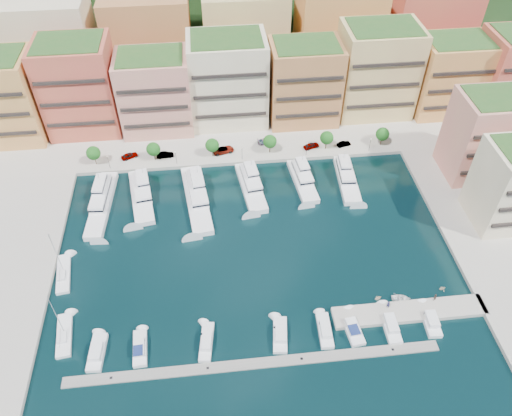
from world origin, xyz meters
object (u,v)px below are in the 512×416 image
at_px(tender_2, 401,298).
at_px(car_2, 223,150).
at_px(tree_2, 212,145).
at_px(lamppost_4, 370,143).
at_px(cruiser_1, 140,349).
at_px(tree_5, 382,134).
at_px(car_3, 266,141).
at_px(lamppost_3, 307,147).
at_px(yacht_5, 346,177).
at_px(lamppost_1, 176,156).
at_px(cruiser_9, 430,321).
at_px(cruiser_7, 352,328).
at_px(cruiser_5, 280,335).
at_px(yacht_4, 302,179).
at_px(sailboat_1, 64,274).
at_px(tender_1, 378,298).
at_px(cruiser_6, 325,331).
at_px(car_0, 129,156).
at_px(tree_4, 327,138).
at_px(car_5, 344,144).
at_px(cruiser_3, 207,342).
at_px(yacht_1, 141,194).
at_px(sailboat_0, 64,336).
at_px(person_0, 388,305).
at_px(yacht_3, 251,184).
at_px(tender_3, 442,288).
at_px(cruiser_8, 390,324).
at_px(tree_3, 270,141).
at_px(tree_0, 93,153).
at_px(car_1, 165,155).
at_px(tree_1, 153,149).
at_px(lamppost_2, 242,151).
at_px(yacht_2, 196,195).
at_px(lamppost_0, 108,160).
at_px(car_4, 311,146).

bearing_deg(tender_2, car_2, 42.26).
relative_size(tree_2, lamppost_4, 1.35).
bearing_deg(lamppost_4, cruiser_1, -137.52).
distance_m(tree_5, car_3, 32.93).
height_order(lamppost_3, yacht_5, yacht_5).
bearing_deg(lamppost_1, cruiser_9, -47.29).
bearing_deg(cruiser_7, cruiser_5, 179.93).
relative_size(yacht_4, sailboat_1, 1.32).
bearing_deg(tender_1, cruiser_6, 98.13).
bearing_deg(car_0, tree_4, -115.56).
height_order(cruiser_1, car_5, car_5).
height_order(cruiser_6, cruiser_7, cruiser_7).
height_order(cruiser_3, cruiser_9, same).
height_order(yacht_1, sailboat_0, sailboat_0).
xyz_separation_m(cruiser_6, person_0, (13.94, 3.79, 1.43)).
xyz_separation_m(yacht_3, sailboat_1, (-44.12, -24.41, -0.90)).
bearing_deg(sailboat_0, cruiser_3, -9.37).
bearing_deg(cruiser_6, cruiser_5, -180.00).
xyz_separation_m(tree_2, car_3, (15.49, 4.27, -3.01)).
xyz_separation_m(lamppost_3, tender_3, (21.05, -48.15, -3.40)).
bearing_deg(yacht_5, cruiser_8, -92.43).
bearing_deg(car_2, cruiser_5, 174.95).
relative_size(tree_2, cruiser_5, 0.68).
height_order(tree_3, person_0, tree_3).
distance_m(tree_0, car_1, 19.06).
xyz_separation_m(tree_3, tender_3, (31.05, -50.45, -4.32)).
relative_size(tree_1, lamppost_2, 1.35).
bearing_deg(cruiser_8, cruiser_6, 179.95).
height_order(cruiser_8, sailboat_0, sailboat_0).
height_order(car_0, car_1, car_0).
height_order(yacht_4, cruiser_5, yacht_4).
distance_m(cruiser_7, person_0, 9.28).
xyz_separation_m(yacht_2, cruiser_9, (46.49, -42.16, -0.66)).
xyz_separation_m(tree_1, person_0, (49.58, -54.30, -2.77)).
bearing_deg(cruiser_7, cruiser_8, 0.05).
bearing_deg(car_5, cruiser_7, 153.76).
relative_size(tree_4, lamppost_2, 1.35).
bearing_deg(lamppost_0, cruiser_5, -55.31).
bearing_deg(tree_0, person_0, -39.62).
height_order(cruiser_7, cruiser_9, cruiser_7).
distance_m(lamppost_4, yacht_3, 36.51).
height_order(cruiser_9, car_5, car_5).
height_order(yacht_1, tender_3, yacht_1).
relative_size(tree_0, car_4, 1.22).
bearing_deg(tree_4, sailboat_1, -150.63).
relative_size(yacht_4, cruiser_6, 2.15).
bearing_deg(car_0, tree_3, -116.30).
distance_m(sailboat_1, person_0, 70.46).
height_order(cruiser_9, person_0, person_0).
height_order(tree_4, car_1, tree_4).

